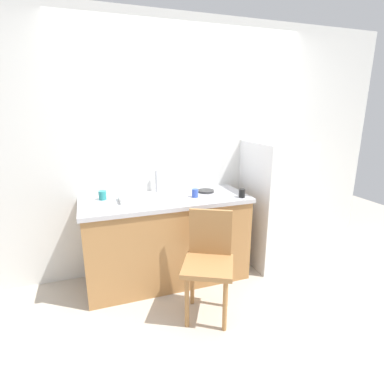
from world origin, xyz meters
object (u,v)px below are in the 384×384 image
(dish_tray, at_px, (134,198))
(hotplate, at_px, (206,191))
(chair, at_px, (209,259))
(cup_teal, at_px, (103,195))
(cup_blue, at_px, (195,193))
(cup_black, at_px, (242,193))
(refrigerator, at_px, (274,204))

(dish_tray, relative_size, hotplate, 1.65)
(chair, xyz_separation_m, cup_teal, (-0.77, 0.79, 0.41))
(chair, height_order, cup_blue, cup_blue)
(dish_tray, bearing_deg, cup_black, -13.74)
(chair, bearing_deg, cup_black, 66.62)
(refrigerator, xyz_separation_m, dish_tray, (-1.52, 0.04, 0.21))
(chair, height_order, hotplate, chair)
(refrigerator, distance_m, dish_tray, 1.54)
(dish_tray, relative_size, cup_black, 3.39)
(hotplate, bearing_deg, chair, -109.81)
(hotplate, distance_m, cup_teal, 1.03)
(refrigerator, height_order, chair, refrigerator)
(refrigerator, xyz_separation_m, hotplate, (-0.78, 0.09, 0.19))
(chair, distance_m, cup_blue, 0.71)
(dish_tray, distance_m, cup_blue, 0.58)
(hotplate, bearing_deg, cup_blue, -141.26)
(hotplate, bearing_deg, cup_black, -49.04)
(dish_tray, xyz_separation_m, cup_teal, (-0.28, 0.13, 0.02))
(dish_tray, height_order, cup_teal, cup_teal)
(chair, bearing_deg, cup_blue, 109.14)
(chair, bearing_deg, refrigerator, 58.75)
(refrigerator, relative_size, cup_teal, 16.25)
(refrigerator, height_order, cup_blue, refrigerator)
(chair, relative_size, cup_black, 10.77)
(refrigerator, relative_size, hotplate, 8.02)
(cup_teal, bearing_deg, cup_blue, -13.93)
(chair, relative_size, hotplate, 5.24)
(cup_black, bearing_deg, refrigerator, 21.76)
(chair, relative_size, cup_blue, 10.94)
(cup_blue, bearing_deg, cup_teal, 166.07)
(hotplate, distance_m, cup_blue, 0.22)
(refrigerator, bearing_deg, cup_teal, 174.77)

